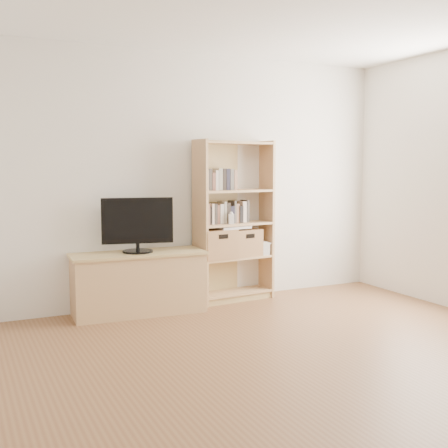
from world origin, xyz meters
TOP-DOWN VIEW (x-y plane):
  - floor at (0.00, 0.00)m, footprint 4.50×5.00m
  - back_wall at (0.00, 2.50)m, footprint 4.50×0.02m
  - tv_stand at (-0.67, 2.26)m, footprint 1.29×0.54m
  - bookshelf at (0.42, 2.35)m, footprint 0.88×0.39m
  - television at (-0.67, 2.26)m, footprint 0.68×0.20m
  - books_row_mid at (0.42, 2.37)m, footprint 0.83×0.24m
  - books_row_upper at (0.23, 2.35)m, footprint 0.37×0.15m
  - baby_monitor at (0.33, 2.24)m, footprint 0.06×0.05m
  - basket_left at (0.19, 2.32)m, footprint 0.40×0.34m
  - basket_right at (0.52, 2.35)m, footprint 0.38×0.33m
  - laptop at (0.38, 2.33)m, footprint 0.37×0.28m
  - magazine_stack at (0.71, 2.37)m, footprint 0.20×0.27m

SIDE VIEW (x-z plane):
  - floor at x=0.00m, z-range -0.01..0.01m
  - tv_stand at x=-0.67m, z-range 0.00..0.58m
  - magazine_stack at x=0.71m, z-range 0.48..0.60m
  - basket_right at x=0.52m, z-range 0.48..0.76m
  - basket_left at x=0.19m, z-range 0.48..0.78m
  - laptop at x=0.38m, z-range 0.78..0.81m
  - bookshelf at x=0.42m, z-range 0.00..1.71m
  - television at x=-0.67m, z-range 0.61..1.14m
  - baby_monitor at x=0.33m, z-range 0.84..0.94m
  - books_row_mid at x=0.42m, z-range 0.84..1.06m
  - books_row_upper at x=0.23m, z-range 1.19..1.38m
  - back_wall at x=0.00m, z-range 0.00..2.60m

